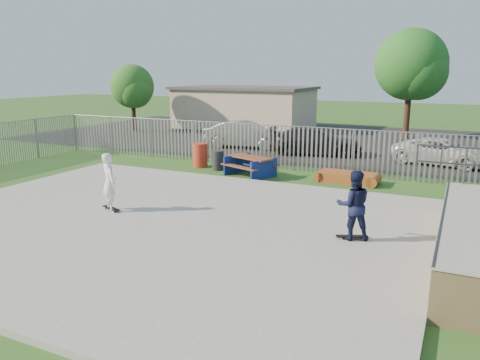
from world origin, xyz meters
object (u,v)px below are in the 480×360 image
at_px(funbox, 348,178).
at_px(tree_left, 132,86).
at_px(car_silver, 245,135).
at_px(tree_mid, 411,65).
at_px(car_dark, 315,141).
at_px(picnic_table, 250,166).
at_px(car_white, 442,152).
at_px(skater_white, 110,182).
at_px(trash_bin_grey, 218,160).
at_px(trash_bin_red, 200,155).
at_px(skater_navy, 354,205).

relative_size(funbox, tree_left, 0.43).
bearing_deg(car_silver, tree_left, 63.28).
relative_size(car_silver, tree_mid, 0.66).
distance_m(car_dark, tree_left, 15.78).
height_order(picnic_table, car_white, car_white).
bearing_deg(tree_left, tree_mid, 14.56).
distance_m(tree_mid, skater_white, 23.13).
height_order(trash_bin_grey, car_silver, car_silver).
distance_m(trash_bin_red, skater_navy, 11.15).
xyz_separation_m(car_white, tree_left, (-21.36, 4.04, 2.64)).
distance_m(car_dark, skater_navy, 13.39).
bearing_deg(car_dark, car_white, -104.45).
bearing_deg(funbox, tree_left, 153.64).
bearing_deg(picnic_table, trash_bin_red, -173.44).
xyz_separation_m(car_silver, tree_left, (-10.78, 3.51, 2.49)).
relative_size(trash_bin_red, tree_left, 0.23).
relative_size(tree_left, skater_navy, 2.70).
distance_m(picnic_table, trash_bin_grey, 1.88).
relative_size(trash_bin_grey, tree_mid, 0.12).
distance_m(picnic_table, car_silver, 7.42).
distance_m(trash_bin_red, car_silver, 5.90).
distance_m(trash_bin_grey, tree_mid, 16.47).
xyz_separation_m(car_dark, car_white, (6.29, -0.13, -0.09)).
xyz_separation_m(tree_left, skater_navy, (19.83, -16.43, -2.23)).
relative_size(trash_bin_red, skater_navy, 0.61).
bearing_deg(skater_white, picnic_table, -71.86).
xyz_separation_m(funbox, car_white, (3.20, 5.57, 0.43)).
height_order(funbox, skater_navy, skater_navy).
distance_m(picnic_table, car_white, 9.49).
distance_m(car_white, tree_left, 21.90).
xyz_separation_m(picnic_table, car_white, (7.27, 6.10, 0.22)).
relative_size(tree_mid, skater_white, 3.92).
height_order(picnic_table, funbox, picnic_table).
bearing_deg(trash_bin_grey, car_white, 31.82).
distance_m(trash_bin_red, tree_left, 14.87).
height_order(car_dark, tree_left, tree_left).
relative_size(picnic_table, trash_bin_red, 2.19).
xyz_separation_m(car_silver, car_white, (10.58, -0.53, -0.15)).
relative_size(picnic_table, car_white, 0.54).
relative_size(tree_left, skater_white, 2.70).
xyz_separation_m(car_white, skater_white, (-8.87, -13.07, 0.41)).
bearing_deg(car_silver, trash_bin_red, 175.39).
bearing_deg(skater_white, tree_mid, -74.65).
bearing_deg(tree_mid, funbox, -92.12).
distance_m(funbox, car_dark, 6.50).
bearing_deg(trash_bin_grey, car_silver, 103.64).
distance_m(tree_left, skater_white, 21.30).
distance_m(car_white, tree_mid, 10.17).
relative_size(picnic_table, car_silver, 0.52).
height_order(trash_bin_red, car_silver, car_silver).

